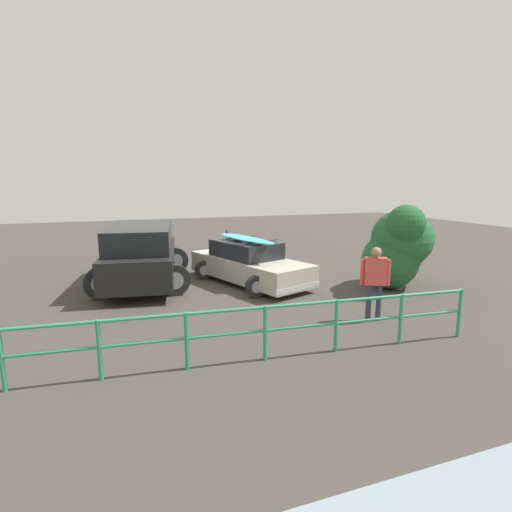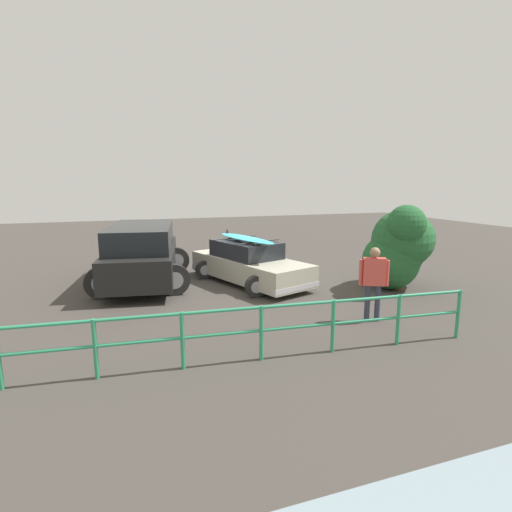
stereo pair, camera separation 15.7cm
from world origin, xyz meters
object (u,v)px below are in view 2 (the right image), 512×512
(sedan_car, at_px, (249,263))
(suv_car, at_px, (142,253))
(person_bystander, at_px, (374,277))
(bush_near_left, at_px, (398,248))

(sedan_car, relative_size, suv_car, 0.91)
(person_bystander, bearing_deg, suv_car, -47.67)
(person_bystander, xyz_separation_m, bush_near_left, (-2.35, -2.17, 0.18))
(sedan_car, xyz_separation_m, suv_car, (3.08, -0.93, 0.33))
(suv_car, height_order, bush_near_left, bush_near_left)
(suv_car, relative_size, person_bystander, 3.01)
(sedan_car, bearing_deg, person_bystander, 110.47)
(sedan_car, height_order, person_bystander, person_bystander)
(sedan_car, bearing_deg, bush_near_left, 152.86)
(suv_car, bearing_deg, sedan_car, 163.30)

